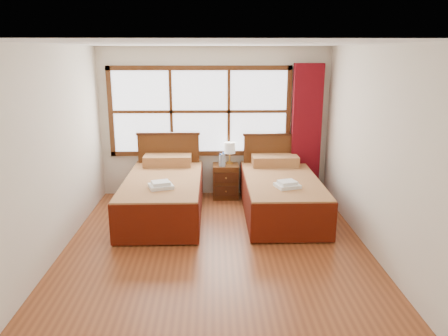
{
  "coord_description": "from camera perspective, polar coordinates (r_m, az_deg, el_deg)",
  "views": [
    {
      "loc": [
        -0.03,
        -5.37,
        2.51
      ],
      "look_at": [
        0.13,
        0.7,
        0.89
      ],
      "focal_mm": 35.0,
      "sensor_mm": 36.0,
      "label": 1
    }
  ],
  "objects": [
    {
      "name": "floor",
      "position": [
        5.93,
        -1.07,
        -10.08
      ],
      "size": [
        4.5,
        4.5,
        0.0
      ],
      "primitive_type": "plane",
      "color": "brown",
      "rests_on": "ground"
    },
    {
      "name": "bottle_far",
      "position": [
        7.5,
        -0.44,
        1.01
      ],
      "size": [
        0.06,
        0.06,
        0.22
      ],
      "color": "#A4BBD3",
      "rests_on": "nightstand"
    },
    {
      "name": "curtain",
      "position": [
        7.77,
        10.68,
        4.8
      ],
      "size": [
        0.5,
        0.16,
        2.3
      ],
      "primitive_type": "cube",
      "color": "maroon",
      "rests_on": "wall_back"
    },
    {
      "name": "bed_right",
      "position": [
        7.0,
        7.39,
        -3.2
      ],
      "size": [
        1.15,
        2.24,
        1.12
      ],
      "color": "#381A0B",
      "rests_on": "floor"
    },
    {
      "name": "towels_right",
      "position": [
        6.4,
        8.27,
        -2.15
      ],
      "size": [
        0.39,
        0.37,
        0.1
      ],
      "rotation": [
        0.0,
        0.0,
        0.31
      ],
      "color": "white",
      "rests_on": "bed_right"
    },
    {
      "name": "ceiling",
      "position": [
        5.37,
        -1.21,
        15.94
      ],
      "size": [
        4.5,
        4.5,
        0.0
      ],
      "primitive_type": "plane",
      "rotation": [
        3.14,
        0.0,
        0.0
      ],
      "color": "white",
      "rests_on": "wall_back"
    },
    {
      "name": "bed_left",
      "position": [
        6.95,
        -7.86,
        -3.26
      ],
      "size": [
        1.18,
        2.28,
        1.15
      ],
      "color": "#381A0B",
      "rests_on": "floor"
    },
    {
      "name": "lamp",
      "position": [
        7.65,
        0.75,
        2.58
      ],
      "size": [
        0.2,
        0.2,
        0.38
      ],
      "color": "gold",
      "rests_on": "nightstand"
    },
    {
      "name": "wall_left",
      "position": [
        5.84,
        -21.16,
        2.01
      ],
      "size": [
        0.0,
        4.5,
        4.5
      ],
      "primitive_type": "plane",
      "rotation": [
        1.57,
        0.0,
        1.57
      ],
      "color": "silver",
      "rests_on": "floor"
    },
    {
      "name": "bottle_near",
      "position": [
        7.48,
        -0.08,
        1.07
      ],
      "size": [
        0.07,
        0.07,
        0.25
      ],
      "color": "#A4BBD3",
      "rests_on": "nightstand"
    },
    {
      "name": "wall_right",
      "position": [
        5.87,
        18.81,
        2.27
      ],
      "size": [
        0.0,
        4.5,
        4.5
      ],
      "primitive_type": "plane",
      "rotation": [
        1.57,
        0.0,
        -1.57
      ],
      "color": "silver",
      "rests_on": "floor"
    },
    {
      "name": "window",
      "position": [
        7.65,
        -3.15,
        7.38
      ],
      "size": [
        3.16,
        0.06,
        1.56
      ],
      "color": "white",
      "rests_on": "wall_back"
    },
    {
      "name": "wall_back",
      "position": [
        7.71,
        -1.25,
        5.96
      ],
      "size": [
        4.0,
        0.0,
        4.0
      ],
      "primitive_type": "plane",
      "rotation": [
        1.57,
        0.0,
        0.0
      ],
      "color": "silver",
      "rests_on": "floor"
    },
    {
      "name": "towels_left",
      "position": [
        6.33,
        -8.24,
        -2.22
      ],
      "size": [
        0.4,
        0.38,
        0.1
      ],
      "rotation": [
        0.0,
        0.0,
        0.32
      ],
      "color": "white",
      "rests_on": "bed_left"
    },
    {
      "name": "nightstand",
      "position": [
        7.69,
        0.21,
        -1.73
      ],
      "size": [
        0.45,
        0.44,
        0.6
      ],
      "color": "#4D2810",
      "rests_on": "floor"
    }
  ]
}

